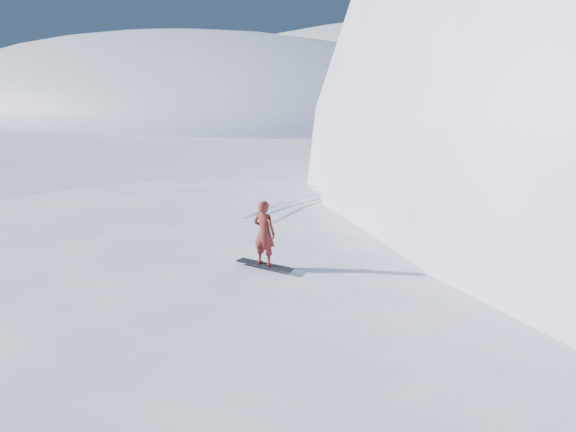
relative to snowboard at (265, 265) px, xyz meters
name	(u,v)px	position (x,y,z in m)	size (l,w,h in m)	color
ground	(183,315)	(-3.41, 0.20, -2.41)	(400.00, 400.00, 0.00)	white
near_ridge	(270,292)	(-2.41, 3.20, -2.41)	(36.00, 28.00, 4.80)	white
far_ridge_a	(163,109)	(-73.41, 60.20, -2.41)	(120.00, 70.00, 28.00)	white
far_ridge_c	(425,103)	(-43.41, 110.20, -2.41)	(140.00, 90.00, 36.00)	white
wind_bumps	(218,290)	(-3.97, 2.32, -2.41)	(16.00, 14.40, 1.00)	white
snowboard	(265,265)	(0.00, 0.00, 0.00)	(1.62, 0.30, 0.03)	black
snowboarder	(264,233)	(0.00, 0.00, 0.85)	(0.61, 0.40, 1.68)	maroon
vapor_plume	(118,118)	(-64.71, 43.70, -2.41)	(10.99, 8.79, 7.69)	white
board_tracks	(294,201)	(-3.58, 6.17, 0.01)	(2.32, 5.95, 0.04)	silver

